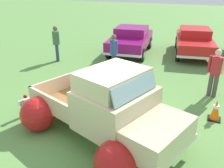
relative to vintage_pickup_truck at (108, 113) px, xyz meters
name	(u,v)px	position (x,y,z in m)	size (l,w,h in m)	color
ground_plane	(98,132)	(-0.37, 0.13, -0.76)	(80.00, 80.00, 0.00)	#609347
vintage_pickup_truck	(108,113)	(0.00, 0.00, 0.00)	(5.00, 3.84, 1.96)	black
show_car_0	(131,39)	(-2.07, 7.86, 0.03)	(2.41, 4.34, 1.43)	black
show_car_1	(194,40)	(1.20, 8.88, 0.02)	(2.53, 4.53, 1.43)	black
spectator_0	(215,70)	(2.37, 3.70, 0.21)	(0.54, 0.38, 1.70)	#4C4742
spectator_1	(56,41)	(-4.99, 5.00, 0.25)	(0.47, 0.50, 1.76)	navy
spectator_2	(114,51)	(-1.78, 4.67, 0.19)	(0.46, 0.51, 1.66)	navy
lane_cone_0	(216,110)	(2.51, 2.07, -0.45)	(0.36, 0.36, 0.63)	black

